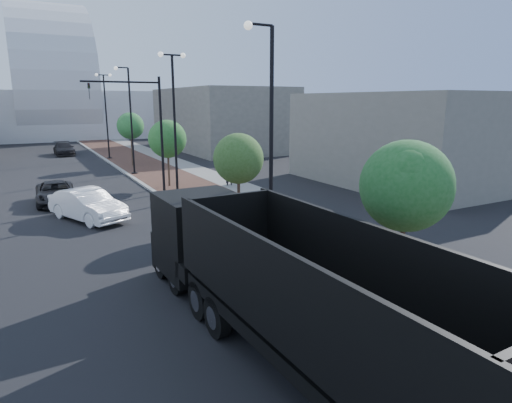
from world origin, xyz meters
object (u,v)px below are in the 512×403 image
dump_truck (244,271)px  white_sedan (88,205)px  pedestrian (229,175)px  dark_car_mid (56,193)px

dump_truck → white_sedan: size_ratio=2.64×
dump_truck → pedestrian: 20.70m
white_sedan → dark_car_mid: 5.38m
white_sedan → dump_truck: bearing=-103.9°
pedestrian → white_sedan: bearing=26.8°
dark_car_mid → white_sedan: bearing=-74.5°
dump_truck → white_sedan: 14.31m
white_sedan → pedestrian: bearing=0.4°
dump_truck → pedestrian: bearing=64.9°
dark_car_mid → pedestrian: bearing=0.5°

